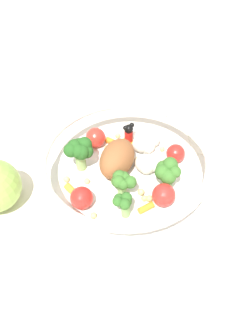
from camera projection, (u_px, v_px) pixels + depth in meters
The scene contains 3 objects.
ground_plane at pixel (133, 187), 0.55m from camera, with size 2.40×2.40×0.00m, color silver.
food_container at pixel (126, 166), 0.54m from camera, with size 0.25×0.25×0.07m.
folded_napkin at pixel (220, 125), 0.64m from camera, with size 0.14×0.12×0.01m, color silver.
Camera 1 is at (-0.34, -0.05, 0.43)m, focal length 38.50 mm.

